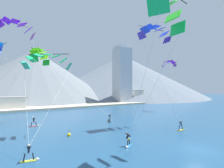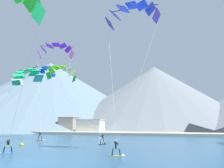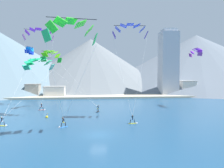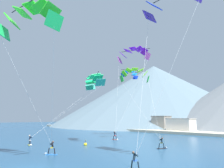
{
  "view_description": "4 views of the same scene",
  "coord_description": "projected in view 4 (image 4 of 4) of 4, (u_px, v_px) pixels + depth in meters",
  "views": [
    {
      "loc": [
        -19.56,
        -11.64,
        7.13
      ],
      "look_at": [
        -2.32,
        14.5,
        7.88
      ],
      "focal_mm": 28.0,
      "sensor_mm": 36.0,
      "label": 1
    },
    {
      "loc": [
        14.06,
        -19.0,
        3.55
      ],
      "look_at": [
        3.6,
        14.67,
        8.93
      ],
      "focal_mm": 40.0,
      "sensor_mm": 36.0,
      "label": 2
    },
    {
      "loc": [
        -0.98,
        -32.83,
        9.35
      ],
      "look_at": [
        3.14,
        11.58,
        7.17
      ],
      "focal_mm": 35.0,
      "sensor_mm": 36.0,
      "label": 3
    },
    {
      "loc": [
        19.7,
        -8.33,
        4.55
      ],
      "look_at": [
        -2.17,
        12.1,
        9.17
      ],
      "focal_mm": 35.0,
      "sensor_mm": 36.0,
      "label": 4
    }
  ],
  "objects": [
    {
      "name": "shore_building_quay_east",
      "position": [
        181.0,
        125.0,
        66.44
      ],
      "size": [
        8.08,
        4.65,
        4.36
      ],
      "color": "silver",
      "rests_on": "ground"
    },
    {
      "name": "mountain_peak_east_shoulder",
      "position": [
        154.0,
        95.0,
        131.3
      ],
      "size": [
        121.0,
        121.0,
        35.88
      ],
      "color": "slate",
      "rests_on": "ground"
    },
    {
      "name": "kitesurfer_far_left",
      "position": [
        50.0,
        150.0,
        27.18
      ],
      "size": [
        1.64,
        1.36,
        1.73
      ],
      "color": "#337FDB",
      "rests_on": "ground"
    },
    {
      "name": "kitesurfer_near_trail",
      "position": [
        137.0,
        165.0,
        18.91
      ],
      "size": [
        1.75,
        0.6,
        1.72
      ],
      "color": "yellow",
      "rests_on": "ground"
    },
    {
      "name": "parafoil_kite_far_right",
      "position": [
        135.0,
        74.0,
        48.94
      ],
      "size": [
        14.65,
        11.65,
        14.21
      ],
      "color": "green"
    },
    {
      "name": "parafoil_kite_mid_center",
      "position": [
        94.0,
        80.0,
        41.89
      ],
      "size": [
        7.73,
        12.58,
        11.5
      ],
      "color": "teal"
    },
    {
      "name": "parafoil_kite_distant_high_outer",
      "position": [
        130.0,
        73.0,
        59.19
      ],
      "size": [
        2.5,
        6.11,
        2.25
      ],
      "color": "#1434C6"
    },
    {
      "name": "kitesurfer_mid_center",
      "position": [
        30.0,
        142.0,
        36.09
      ],
      "size": [
        1.78,
        0.69,
        1.76
      ],
      "color": "yellow",
      "rests_on": "ground"
    },
    {
      "name": "kitesurfer_near_lead",
      "position": [
        115.0,
        137.0,
        45.04
      ],
      "size": [
        1.75,
        0.59,
        1.81
      ],
      "color": "#E54C33",
      "rests_on": "ground"
    },
    {
      "name": "kitesurfer_far_right",
      "position": [
        163.0,
        145.0,
        32.26
      ],
      "size": [
        0.98,
        1.77,
        1.75
      ],
      "color": "black",
      "rests_on": "ground"
    },
    {
      "name": "race_marker_buoy",
      "position": [
        85.0,
        144.0,
        36.07
      ],
      "size": [
        0.56,
        0.56,
        1.02
      ],
      "color": "yellow",
      "rests_on": "ground"
    },
    {
      "name": "parafoil_kite_far_left",
      "position": [
        31.0,
        16.0,
        25.22
      ],
      "size": [
        8.25,
        6.97,
        16.32
      ],
      "color": "#19C155"
    },
    {
      "name": "parafoil_kite_near_lead",
      "position": [
        133.0,
        53.0,
        56.45
      ],
      "size": [
        8.88,
        11.71,
        21.1
      ],
      "color": "purple"
    },
    {
      "name": "shore_building_promenade_mid",
      "position": [
        161.0,
        123.0,
        74.75
      ],
      "size": [
        5.46,
        4.72,
        5.15
      ],
      "color": "#A89E8E",
      "rests_on": "ground"
    }
  ]
}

